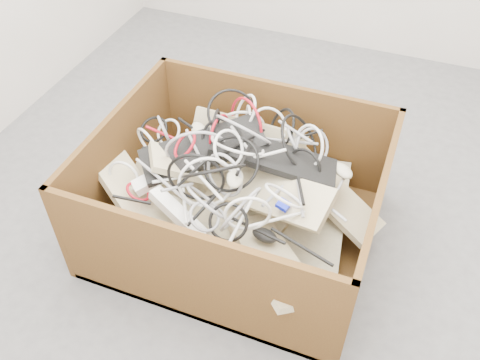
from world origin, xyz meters
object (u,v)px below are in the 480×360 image
(power_strip_left, at_px, (170,170))
(vga_plug, at_px, (283,205))
(cardboard_box, at_px, (235,211))
(power_strip_right, at_px, (178,214))

(power_strip_left, bearing_deg, vga_plug, -50.98)
(cardboard_box, xyz_separation_m, power_strip_right, (-0.13, -0.25, 0.18))
(power_strip_right, relative_size, vga_plug, 6.08)
(power_strip_left, relative_size, power_strip_right, 1.14)
(cardboard_box, bearing_deg, power_strip_left, -163.22)
(cardboard_box, height_order, power_strip_right, cardboard_box)
(power_strip_right, bearing_deg, cardboard_box, 85.80)
(cardboard_box, relative_size, power_strip_left, 3.53)
(power_strip_right, bearing_deg, vga_plug, 43.79)
(power_strip_left, height_order, power_strip_right, power_strip_left)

